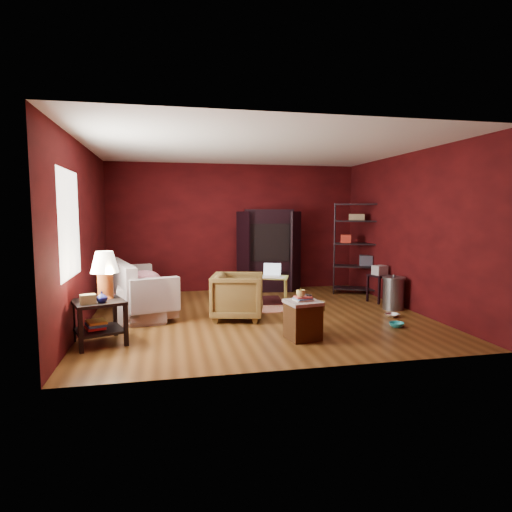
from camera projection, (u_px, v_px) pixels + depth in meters
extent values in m
cube|color=brown|center=(258.00, 316.00, 7.25)|extent=(5.50, 5.00, 0.02)
cube|color=white|center=(258.00, 147.00, 6.95)|extent=(5.50, 5.00, 0.02)
cube|color=#44090B|center=(235.00, 228.00, 9.54)|extent=(5.50, 0.02, 2.80)
cube|color=#44090B|center=(307.00, 245.00, 4.65)|extent=(5.50, 0.02, 2.80)
cube|color=#44090B|center=(82.00, 235.00, 6.54)|extent=(0.02, 5.00, 2.80)
cube|color=#44090B|center=(409.00, 232.00, 7.66)|extent=(0.02, 5.00, 2.80)
cube|color=white|center=(69.00, 224.00, 5.55)|extent=(0.02, 1.20, 1.40)
imported|color=gray|center=(140.00, 292.00, 7.42)|extent=(0.71, 1.96, 0.75)
imported|color=black|center=(238.00, 294.00, 7.01)|extent=(0.93, 0.97, 0.83)
imported|color=silver|center=(393.00, 310.00, 7.16)|extent=(0.23, 0.14, 0.22)
imported|color=#28B6BC|center=(397.00, 320.00, 6.53)|extent=(0.23, 0.09, 0.22)
imported|color=#0B0C39|center=(102.00, 297.00, 5.51)|extent=(0.19, 0.19, 0.14)
imported|color=#D6C768|center=(301.00, 292.00, 5.82)|extent=(0.15, 0.14, 0.13)
cube|color=black|center=(98.00, 302.00, 5.66)|extent=(0.80, 0.80, 0.04)
cube|color=black|center=(99.00, 330.00, 5.70)|extent=(0.74, 0.74, 0.03)
cube|color=black|center=(81.00, 331.00, 5.30)|extent=(0.07, 0.07, 0.58)
cube|color=black|center=(126.00, 324.00, 5.60)|extent=(0.07, 0.07, 0.58)
cube|color=black|center=(73.00, 321.00, 5.77)|extent=(0.07, 0.07, 0.58)
cube|color=black|center=(115.00, 316.00, 6.07)|extent=(0.07, 0.07, 0.58)
cylinder|color=#B95721|center=(105.00, 285.00, 5.79)|extent=(0.27, 0.27, 0.35)
cone|color=#F2E5C6|center=(105.00, 262.00, 5.76)|extent=(0.48, 0.48, 0.29)
cube|color=olive|center=(88.00, 299.00, 5.44)|extent=(0.22, 0.18, 0.12)
cube|color=#B42D2F|center=(95.00, 327.00, 5.67)|extent=(0.31, 0.35, 0.03)
cube|color=#2D73B4|center=(96.00, 325.00, 5.67)|extent=(0.31, 0.35, 0.03)
cube|color=gold|center=(97.00, 322.00, 5.67)|extent=(0.31, 0.35, 0.03)
cube|color=gray|center=(142.00, 298.00, 7.41)|extent=(1.22, 1.96, 0.38)
cube|color=gray|center=(122.00, 285.00, 7.24)|extent=(0.65, 1.80, 0.77)
cube|color=gray|center=(155.00, 295.00, 6.59)|extent=(0.78, 0.37, 0.53)
cube|color=gray|center=(131.00, 279.00, 8.20)|extent=(0.78, 0.37, 0.53)
ellipsoid|color=#B01839|center=(152.00, 285.00, 6.94)|extent=(0.61, 0.61, 0.27)
ellipsoid|color=#B01839|center=(144.00, 279.00, 7.40)|extent=(0.68, 0.68, 0.31)
ellipsoid|color=gray|center=(139.00, 278.00, 7.83)|extent=(0.57, 0.57, 0.25)
cube|color=#44240F|center=(303.00, 322.00, 5.90)|extent=(0.47, 0.47, 0.50)
cube|color=gray|center=(303.00, 302.00, 5.87)|extent=(0.50, 0.50, 0.05)
cube|color=beige|center=(303.00, 300.00, 5.87)|extent=(0.26, 0.22, 0.02)
cube|color=#4E7EB7|center=(303.00, 299.00, 5.87)|extent=(0.27, 0.23, 0.02)
cube|color=#D2544E|center=(303.00, 297.00, 5.87)|extent=(0.23, 0.18, 0.02)
cube|color=black|center=(307.00, 295.00, 5.92)|extent=(0.11, 0.15, 0.02)
cube|color=black|center=(312.00, 305.00, 6.40)|extent=(0.50, 0.50, 0.08)
cube|color=#272229|center=(312.00, 308.00, 6.41)|extent=(0.45, 0.45, 0.02)
cylinder|color=#272229|center=(300.00, 321.00, 6.30)|extent=(0.03, 0.03, 0.32)
cylinder|color=#272229|center=(322.00, 321.00, 6.25)|extent=(0.03, 0.03, 0.32)
cylinder|color=#272229|center=(301.00, 315.00, 6.60)|extent=(0.03, 0.03, 0.32)
cylinder|color=#272229|center=(322.00, 316.00, 6.55)|extent=(0.03, 0.03, 0.32)
cylinder|color=white|center=(263.00, 305.00, 8.05)|extent=(1.66, 1.66, 0.01)
cube|color=#461215|center=(249.00, 300.00, 8.40)|extent=(1.36, 0.99, 0.01)
cube|color=#E4FF74|center=(271.00, 277.00, 8.10)|extent=(0.73, 0.62, 0.03)
cylinder|color=#E4FF74|center=(256.00, 292.00, 7.99)|extent=(0.05, 0.05, 0.52)
cylinder|color=#E4FF74|center=(285.00, 293.00, 7.92)|extent=(0.05, 0.05, 0.52)
cylinder|color=#E4FF74|center=(259.00, 289.00, 8.34)|extent=(0.05, 0.05, 0.52)
cylinder|color=#E4FF74|center=(286.00, 289.00, 8.26)|extent=(0.05, 0.05, 0.52)
cube|color=white|center=(272.00, 276.00, 8.13)|extent=(0.39, 0.32, 0.02)
cube|color=silver|center=(272.00, 269.00, 8.23)|extent=(0.34, 0.18, 0.22)
cube|color=white|center=(264.00, 277.00, 8.01)|extent=(0.26, 0.34, 0.00)
cube|color=white|center=(279.00, 277.00, 7.99)|extent=(0.34, 0.38, 0.00)
cube|color=black|center=(268.00, 250.00, 9.51)|extent=(1.11, 0.70, 1.81)
cube|color=black|center=(269.00, 242.00, 9.40)|extent=(0.90, 0.54, 0.81)
cube|color=black|center=(243.00, 251.00, 9.20)|extent=(0.24, 0.40, 1.71)
cube|color=black|center=(296.00, 251.00, 9.29)|extent=(0.32, 0.35, 1.71)
cube|color=#2B2E30|center=(269.00, 246.00, 9.45)|extent=(0.65, 0.55, 0.49)
cube|color=black|center=(270.00, 247.00, 9.21)|extent=(0.47, 0.07, 0.38)
cube|color=black|center=(269.00, 272.00, 9.51)|extent=(0.91, 0.58, 0.05)
cylinder|color=#272229|center=(334.00, 249.00, 9.04)|extent=(0.03, 0.03, 1.93)
cylinder|color=#272229|center=(378.00, 250.00, 8.86)|extent=(0.03, 0.03, 1.93)
cylinder|color=#272229|center=(335.00, 248.00, 9.41)|extent=(0.03, 0.03, 1.93)
cylinder|color=#272229|center=(377.00, 248.00, 9.24)|extent=(0.03, 0.03, 1.93)
cube|color=#272229|center=(355.00, 288.00, 9.23)|extent=(1.03, 0.75, 0.03)
cube|color=#272229|center=(355.00, 266.00, 9.18)|extent=(1.03, 0.75, 0.03)
cube|color=#272229|center=(356.00, 244.00, 9.12)|extent=(1.03, 0.75, 0.03)
cube|color=#272229|center=(356.00, 221.00, 9.07)|extent=(1.03, 0.75, 0.03)
cube|color=#272229|center=(357.00, 204.00, 9.04)|extent=(1.03, 0.75, 0.03)
cube|color=#AA291C|center=(346.00, 239.00, 9.16)|extent=(0.30, 0.33, 0.17)
cube|color=#3A3847|center=(366.00, 260.00, 9.12)|extent=(0.35, 0.35, 0.21)
cube|color=#8E7755|center=(357.00, 217.00, 9.07)|extent=(0.38, 0.32, 0.13)
cube|color=black|center=(380.00, 276.00, 8.29)|extent=(0.45, 0.45, 0.04)
cube|color=black|center=(379.00, 291.00, 8.11)|extent=(0.05, 0.05, 0.52)
cube|color=black|center=(391.00, 289.00, 8.26)|extent=(0.05, 0.05, 0.52)
cube|color=black|center=(368.00, 288.00, 8.37)|extent=(0.05, 0.05, 0.52)
cube|color=black|center=(379.00, 287.00, 8.52)|extent=(0.05, 0.05, 0.52)
cube|color=#B4B5B9|center=(380.00, 270.00, 8.28)|extent=(0.30, 0.26, 0.18)
cylinder|color=slate|center=(393.00, 294.00, 7.71)|extent=(0.43, 0.43, 0.55)
cylinder|color=slate|center=(394.00, 278.00, 7.68)|extent=(0.47, 0.47, 0.04)
sphere|color=slate|center=(394.00, 276.00, 7.67)|extent=(0.06, 0.06, 0.06)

